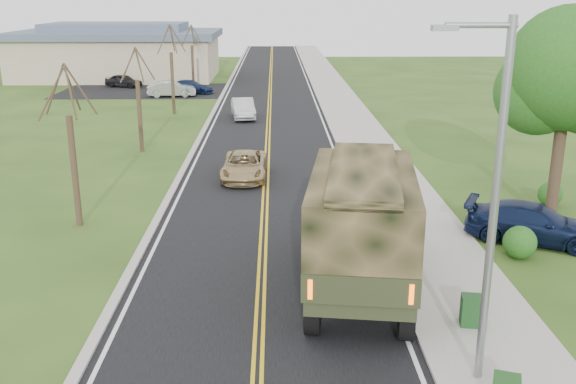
{
  "coord_description": "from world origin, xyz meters",
  "views": [
    {
      "loc": [
        0.44,
        -13.06,
        8.34
      ],
      "look_at": [
        0.88,
        8.25,
        1.8
      ],
      "focal_mm": 40.0,
      "sensor_mm": 36.0,
      "label": 1
    }
  ],
  "objects_px": {
    "utility_box_near": "(473,311)",
    "suv_champagne": "(244,166)",
    "military_truck": "(362,218)",
    "pickup_navy": "(534,223)",
    "sedan_silver": "(243,109)"
  },
  "relations": [
    {
      "from": "military_truck",
      "to": "sedan_silver",
      "type": "relative_size",
      "value": 1.96
    },
    {
      "from": "suv_champagne",
      "to": "utility_box_near",
      "type": "bearing_deg",
      "value": -64.61
    },
    {
      "from": "suv_champagne",
      "to": "utility_box_near",
      "type": "xyz_separation_m",
      "value": [
        6.59,
        -14.58,
        -0.11
      ]
    },
    {
      "from": "suv_champagne",
      "to": "military_truck",
      "type": "bearing_deg",
      "value": -71.07
    },
    {
      "from": "pickup_navy",
      "to": "military_truck",
      "type": "bearing_deg",
      "value": 145.18
    },
    {
      "from": "military_truck",
      "to": "sedan_silver",
      "type": "height_order",
      "value": "military_truck"
    },
    {
      "from": "pickup_navy",
      "to": "utility_box_near",
      "type": "distance_m",
      "value": 7.27
    },
    {
      "from": "utility_box_near",
      "to": "suv_champagne",
      "type": "bearing_deg",
      "value": 123.98
    },
    {
      "from": "suv_champagne",
      "to": "sedan_silver",
      "type": "relative_size",
      "value": 1.05
    },
    {
      "from": "suv_champagne",
      "to": "pickup_navy",
      "type": "distance_m",
      "value": 13.55
    },
    {
      "from": "pickup_navy",
      "to": "utility_box_near",
      "type": "xyz_separation_m",
      "value": [
        -3.96,
        -6.09,
        -0.18
      ]
    },
    {
      "from": "military_truck",
      "to": "suv_champagne",
      "type": "xyz_separation_m",
      "value": [
        -3.95,
        12.26,
        -1.65
      ]
    },
    {
      "from": "military_truck",
      "to": "utility_box_near",
      "type": "height_order",
      "value": "military_truck"
    },
    {
      "from": "military_truck",
      "to": "suv_champagne",
      "type": "distance_m",
      "value": 12.98
    },
    {
      "from": "military_truck",
      "to": "suv_champagne",
      "type": "height_order",
      "value": "military_truck"
    }
  ]
}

